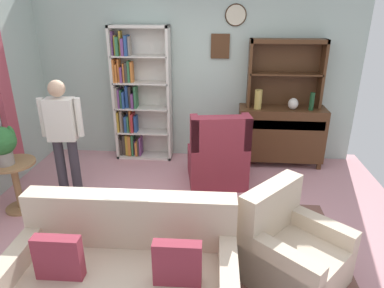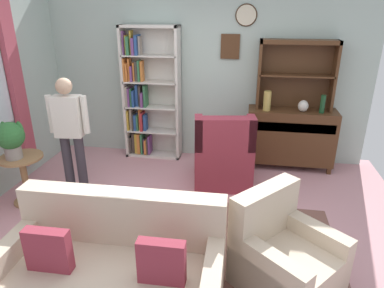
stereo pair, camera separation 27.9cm
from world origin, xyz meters
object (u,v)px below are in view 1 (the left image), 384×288
Objects in this scene: bottle_wine at (312,101)px; wingback_chair at (218,158)px; bookshelf at (137,98)px; book_stack at (142,205)px; coffee_table at (141,214)px; potted_plant_large at (2,143)px; couch_floral at (126,274)px; armchair_floral at (291,252)px; sideboard at (280,133)px; vase_round at (293,104)px; person_reading at (63,133)px; plant_stand at (16,181)px; vase_tall at (258,99)px.

bottle_wine is 1.65m from wingback_chair.
bookshelf reaches higher than book_stack.
coffee_table is at bearing -135.63° from bottle_wine.
potted_plant_large is at bearing -122.80° from bookshelf.
couch_floral reaches higher than armchair_floral.
bottle_wine reaches higher than potted_plant_large.
coffee_table is (-1.46, 0.40, 0.06)m from armchair_floral.
sideboard is 3.42m from couch_floral.
bottle_wine is 3.02m from book_stack.
vase_round is 0.21× the size of coffee_table.
bookshelf is 2.62× the size of coffee_table.
armchair_floral is (-0.40, -2.50, -0.72)m from vase_round.
person_reading reaches higher than wingback_chair.
bottle_wine is at bearing -4.95° from vase_round.
armchair_floral reaches higher than coffee_table.
wingback_chair is 2.58m from plant_stand.
person_reading reaches higher than sideboard.
bottle_wine reaches higher than armchair_floral.
couch_floral reaches higher than coffee_table.
sideboard is at bearing 24.71° from person_reading.
bottle_wine is 0.24× the size of armchair_floral.
plant_stand is 3.14× the size of book_stack.
armchair_floral is at bearing 16.35° from couch_floral.
couch_floral is 2.24m from potted_plant_large.
person_reading reaches higher than coffee_table.
person_reading is (0.55, 0.38, 0.00)m from potted_plant_large.
bookshelf reaches higher than person_reading.
armchair_floral is at bearing -68.92° from wingback_chair.
book_stack is at bearing -131.26° from vase_round.
sideboard is at bearing 26.42° from potted_plant_large.
plant_stand is (-3.39, -1.65, -0.12)m from sideboard.
bookshelf is at bearing 147.35° from wingback_chair.
vase_tall is 0.63× the size of potted_plant_large.
potted_plant_large is (-3.55, -1.63, -0.10)m from vase_round.
wingback_chair is (-1.09, -0.69, -0.62)m from vase_round.
sideboard is 0.52m from vase_round.
coffee_table is (0.54, -2.25, -0.65)m from bookshelf.
potted_plant_large is at bearing 164.70° from armchair_floral.
couch_floral is at bearing -107.86° from wingback_chair.
sideboard is 1.24× the size of wingback_chair.
vase_tall is 0.45× the size of plant_stand.
plant_stand is (-3.78, -1.56, -0.66)m from bottle_wine.
armchair_floral is at bearing -104.89° from bottle_wine.
vase_tall reaches higher than sideboard.
vase_round is 3.25m from person_reading.
couch_floral is 2.16m from plant_stand.
potted_plant_large is at bearing -157.09° from bottle_wine.
wingback_chair reaches higher than plant_stand.
potted_plant_large is at bearing -145.52° from person_reading.
potted_plant_large reaches higher than wingback_chair.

